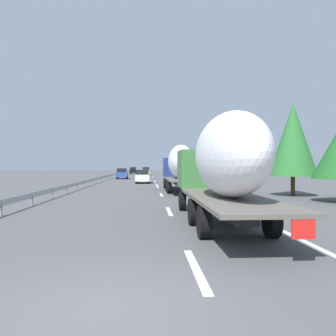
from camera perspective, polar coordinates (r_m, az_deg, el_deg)
ground_plane at (r=45.48m, az=-4.39°, el=-2.52°), size 260.00×260.00×0.00m
lane_stripe_0 at (r=7.84m, az=4.78°, el=-16.72°), size 3.20×0.20×0.01m
lane_stripe_1 at (r=17.03m, az=0.18°, el=-7.39°), size 3.20×0.20×0.01m
lane_stripe_2 at (r=26.70m, az=-1.16°, el=-4.56°), size 3.20×0.20×0.01m
lane_stripe_3 at (r=36.77m, az=-1.80°, el=-3.20°), size 3.20×0.20×0.01m
lane_stripe_4 at (r=39.56m, az=-1.91°, el=-2.95°), size 3.20×0.20×0.01m
lane_stripe_5 at (r=49.87m, az=-2.24°, el=-2.26°), size 3.20×0.20×0.01m
lane_stripe_6 at (r=70.08m, az=-2.60°, el=-1.49°), size 3.20×0.20×0.01m
lane_stripe_7 at (r=68.03m, az=-2.57°, el=-1.55°), size 3.20×0.20×0.01m
edge_line_right at (r=50.69m, az=1.93°, el=-2.21°), size 110.00×0.20×0.01m
truck_lead at (r=30.28m, az=1.97°, el=0.46°), size 12.20×2.55×4.12m
truck_trailing at (r=13.17m, az=9.15°, el=0.75°), size 12.02×2.55×4.18m
car_blue_sedan at (r=59.30m, az=-7.83°, el=-0.94°), size 4.49×1.84×1.85m
car_black_suv at (r=94.10m, az=-5.97°, el=-0.43°), size 4.63×1.88×1.93m
car_white_van at (r=44.34m, az=-4.36°, el=-1.42°), size 4.68×1.82×1.76m
car_yellow_coupe at (r=79.16m, az=-3.78°, el=-0.57°), size 4.50×1.77×1.99m
road_sign at (r=49.76m, az=3.42°, el=0.08°), size 0.10×0.90×2.94m
tree_0 at (r=92.65m, az=2.91°, el=1.27°), size 3.40×3.40×6.26m
tree_2 at (r=80.79m, az=3.89°, el=1.68°), size 2.65×2.65×6.98m
tree_3 at (r=90.37m, az=3.55°, el=1.22°), size 3.76×3.76×5.56m
tree_4 at (r=58.66m, az=8.22°, el=2.34°), size 3.17×3.17×6.79m
tree_5 at (r=27.51m, az=20.54°, el=4.51°), size 3.67×3.67×7.10m
guardrail_median at (r=48.91m, az=-11.38°, el=-1.64°), size 94.00×0.10×0.76m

